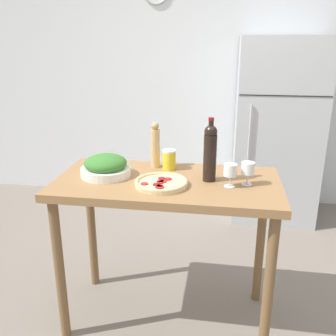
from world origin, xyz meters
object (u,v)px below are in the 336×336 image
refrigerator (277,131)px  wine_bottle (210,152)px  wine_glass_far (248,169)px  pepper_mill (155,146)px  homemade_pizza (161,183)px  salad_bowl (106,167)px  wine_glass_near (230,171)px  salt_canister (169,160)px

refrigerator → wine_bottle: 1.75m
wine_glass_far → pepper_mill: (-0.55, 0.22, 0.05)m
pepper_mill → wine_glass_far: bearing=-22.1°
pepper_mill → homemade_pizza: bearing=-73.7°
refrigerator → salad_bowl: refrigerator is taller
wine_glass_far → wine_bottle: bearing=170.4°
wine_glass_far → homemade_pizza: wine_glass_far is taller
refrigerator → wine_glass_far: size_ratio=13.49×
refrigerator → wine_bottle: (-0.56, -1.64, 0.24)m
wine_glass_far → pepper_mill: bearing=157.9°
wine_glass_near → wine_glass_far: size_ratio=1.00×
wine_bottle → homemade_pizza: bearing=-154.3°
wine_glass_far → salt_canister: bearing=157.3°
wine_glass_near → wine_glass_far: 0.10m
wine_glass_near → pepper_mill: pepper_mill is taller
wine_glass_near → pepper_mill: (-0.46, 0.27, 0.05)m
wine_glass_near → salad_bowl: 0.72m
salt_canister → refrigerator: bearing=61.2°
salad_bowl → wine_glass_near: bearing=-5.5°
salad_bowl → salt_canister: bearing=25.8°
pepper_mill → homemade_pizza: (0.09, -0.31, -0.12)m
salad_bowl → wine_bottle: bearing=1.0°
wine_bottle → salt_canister: 0.32m
salad_bowl → wine_glass_far: bearing=-1.8°
wine_bottle → refrigerator: bearing=71.0°
pepper_mill → salad_bowl: size_ratio=0.97×
refrigerator → salad_bowl: size_ratio=5.95×
wine_glass_near → salad_bowl: wine_glass_near is taller
wine_bottle → wine_glass_near: wine_bottle is taller
refrigerator → wine_glass_far: refrigerator is taller
refrigerator → wine_glass_near: 1.79m
wine_bottle → wine_glass_near: 0.16m
refrigerator → wine_glass_far: 1.72m
pepper_mill → salt_canister: pepper_mill is taller
wine_glass_near → pepper_mill: 0.53m
refrigerator → wine_glass_near: (-0.45, -1.72, 0.16)m
refrigerator → pepper_mill: size_ratio=6.12×
wine_glass_far → homemade_pizza: (-0.46, -0.09, -0.07)m
wine_glass_near → salt_canister: bearing=147.1°
refrigerator → wine_bottle: size_ratio=4.83×
wine_glass_near → salad_bowl: bearing=174.5°
refrigerator → salt_canister: 1.70m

